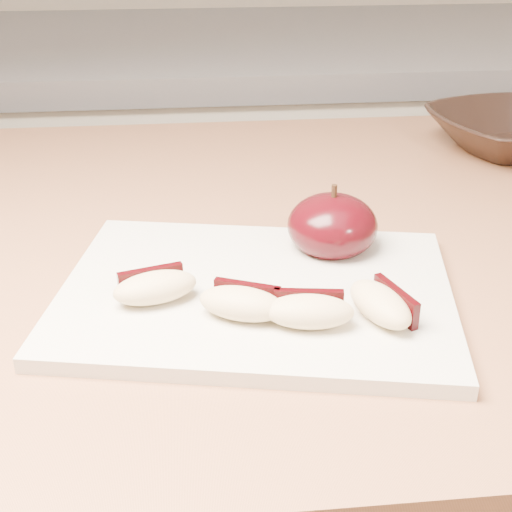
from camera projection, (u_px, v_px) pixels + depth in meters
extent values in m
cube|color=silver|center=(178.00, 284.00, 1.44)|extent=(2.40, 0.60, 0.90)
cube|color=slate|center=(164.00, 47.00, 1.23)|extent=(2.40, 0.62, 0.04)
cube|color=#A16846|center=(158.00, 253.00, 0.63)|extent=(1.64, 0.64, 0.04)
cube|color=silver|center=(256.00, 294.00, 0.51)|extent=(0.31, 0.26, 0.01)
ellipsoid|color=black|center=(332.00, 226.00, 0.56)|extent=(0.09, 0.09, 0.05)
cylinder|color=black|center=(334.00, 191.00, 0.55)|extent=(0.00, 0.00, 0.01)
ellipsoid|color=beige|center=(155.00, 288.00, 0.49)|extent=(0.06, 0.04, 0.02)
cube|color=black|center=(151.00, 280.00, 0.50)|extent=(0.05, 0.02, 0.02)
ellipsoid|color=beige|center=(242.00, 304.00, 0.47)|extent=(0.06, 0.05, 0.02)
cube|color=black|center=(247.00, 296.00, 0.48)|extent=(0.04, 0.02, 0.02)
ellipsoid|color=beige|center=(309.00, 312.00, 0.46)|extent=(0.06, 0.04, 0.02)
cube|color=black|center=(309.00, 303.00, 0.47)|extent=(0.05, 0.01, 0.02)
ellipsoid|color=beige|center=(380.00, 304.00, 0.47)|extent=(0.05, 0.06, 0.02)
cube|color=black|center=(396.00, 301.00, 0.48)|extent=(0.02, 0.05, 0.02)
imported|color=black|center=(511.00, 132.00, 0.80)|extent=(0.21, 0.21, 0.04)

